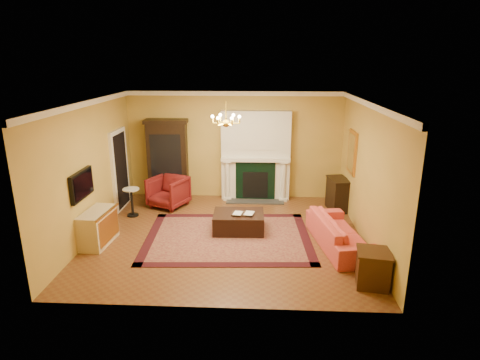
# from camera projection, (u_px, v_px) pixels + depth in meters

# --- Properties ---
(floor) EXTENTS (6.00, 5.50, 0.02)m
(floor) POSITION_uv_depth(u_px,v_px,m) (227.00, 236.00, 9.08)
(floor) COLOR brown
(floor) RESTS_ON ground
(ceiling) EXTENTS (6.00, 5.50, 0.02)m
(ceiling) POSITION_uv_depth(u_px,v_px,m) (226.00, 101.00, 8.20)
(ceiling) COLOR white
(ceiling) RESTS_ON wall_back
(wall_back) EXTENTS (6.00, 0.02, 3.00)m
(wall_back) POSITION_uv_depth(u_px,v_px,m) (235.00, 145.00, 11.28)
(wall_back) COLOR gold
(wall_back) RESTS_ON floor
(wall_front) EXTENTS (6.00, 0.02, 3.00)m
(wall_front) POSITION_uv_depth(u_px,v_px,m) (211.00, 221.00, 6.00)
(wall_front) COLOR gold
(wall_front) RESTS_ON floor
(wall_left) EXTENTS (0.02, 5.50, 3.00)m
(wall_left) POSITION_uv_depth(u_px,v_px,m) (90.00, 170.00, 8.79)
(wall_left) COLOR gold
(wall_left) RESTS_ON floor
(wall_right) EXTENTS (0.02, 5.50, 3.00)m
(wall_right) POSITION_uv_depth(u_px,v_px,m) (368.00, 174.00, 8.49)
(wall_right) COLOR gold
(wall_right) RESTS_ON floor
(fireplace) EXTENTS (1.90, 0.70, 2.50)m
(fireplace) POSITION_uv_depth(u_px,v_px,m) (256.00, 158.00, 11.16)
(fireplace) COLOR silver
(fireplace) RESTS_ON wall_back
(crown_molding) EXTENTS (6.00, 5.50, 0.12)m
(crown_molding) POSITION_uv_depth(u_px,v_px,m) (229.00, 100.00, 9.14)
(crown_molding) COLOR white
(crown_molding) RESTS_ON ceiling
(doorway) EXTENTS (0.08, 1.05, 2.10)m
(doorway) POSITION_uv_depth(u_px,v_px,m) (120.00, 170.00, 10.54)
(doorway) COLOR white
(doorway) RESTS_ON wall_left
(tv_panel) EXTENTS (0.09, 0.95, 0.58)m
(tv_panel) POSITION_uv_depth(u_px,v_px,m) (82.00, 185.00, 8.25)
(tv_panel) COLOR black
(tv_panel) RESTS_ON wall_left
(gilt_mirror) EXTENTS (0.06, 0.76, 1.05)m
(gilt_mirror) POSITION_uv_depth(u_px,v_px,m) (352.00, 152.00, 9.79)
(gilt_mirror) COLOR gold
(gilt_mirror) RESTS_ON wall_right
(chandelier) EXTENTS (0.63, 0.55, 0.53)m
(chandelier) POSITION_uv_depth(u_px,v_px,m) (226.00, 121.00, 8.32)
(chandelier) COLOR gold
(chandelier) RESTS_ON ceiling
(oriental_rug) EXTENTS (3.79, 2.92, 0.01)m
(oriental_rug) POSITION_uv_depth(u_px,v_px,m) (228.00, 237.00, 8.98)
(oriental_rug) COLOR #4C101B
(oriental_rug) RESTS_ON floor
(china_cabinet) EXTENTS (1.11, 0.56, 2.16)m
(china_cabinet) POSITION_uv_depth(u_px,v_px,m) (168.00, 161.00, 11.23)
(china_cabinet) COLOR black
(china_cabinet) RESTS_ON floor
(wingback_armchair) EXTENTS (1.15, 1.12, 0.91)m
(wingback_armchair) POSITION_uv_depth(u_px,v_px,m) (168.00, 190.00, 10.74)
(wingback_armchair) COLOR maroon
(wingback_armchair) RESTS_ON floor
(pedestal_table) EXTENTS (0.41, 0.41, 0.73)m
(pedestal_table) POSITION_uv_depth(u_px,v_px,m) (132.00, 200.00, 10.09)
(pedestal_table) COLOR black
(pedestal_table) RESTS_ON floor
(commode) EXTENTS (0.54, 1.03, 0.75)m
(commode) POSITION_uv_depth(u_px,v_px,m) (98.00, 228.00, 8.58)
(commode) COLOR beige
(commode) RESTS_ON floor
(coral_sofa) EXTENTS (0.99, 2.25, 0.85)m
(coral_sofa) POSITION_uv_depth(u_px,v_px,m) (340.00, 228.00, 8.45)
(coral_sofa) COLOR #E85149
(coral_sofa) RESTS_ON floor
(end_table) EXTENTS (0.62, 0.62, 0.62)m
(end_table) POSITION_uv_depth(u_px,v_px,m) (373.00, 269.00, 7.00)
(end_table) COLOR #35190E
(end_table) RESTS_ON floor
(console_table) EXTENTS (0.54, 0.80, 0.82)m
(console_table) POSITION_uv_depth(u_px,v_px,m) (338.00, 195.00, 10.53)
(console_table) COLOR black
(console_table) RESTS_ON floor
(leather_ottoman) EXTENTS (1.17, 0.87, 0.43)m
(leather_ottoman) POSITION_uv_depth(u_px,v_px,m) (239.00, 222.00, 9.25)
(leather_ottoman) COLOR black
(leather_ottoman) RESTS_ON oriental_rug
(ottoman_tray) EXTENTS (0.41, 0.32, 0.03)m
(ottoman_tray) POSITION_uv_depth(u_px,v_px,m) (240.00, 214.00, 9.13)
(ottoman_tray) COLOR black
(ottoman_tray) RESTS_ON leather_ottoman
(book_a) EXTENTS (0.20, 0.06, 0.26)m
(book_a) POSITION_uv_depth(u_px,v_px,m) (234.00, 208.00, 9.05)
(book_a) COLOR gray
(book_a) RESTS_ON ottoman_tray
(book_b) EXTENTS (0.20, 0.06, 0.27)m
(book_b) POSITION_uv_depth(u_px,v_px,m) (245.00, 208.00, 9.06)
(book_b) COLOR gray
(book_b) RESTS_ON ottoman_tray
(topiary_left) EXTENTS (0.18, 0.18, 0.48)m
(topiary_left) POSITION_uv_depth(u_px,v_px,m) (236.00, 147.00, 11.06)
(topiary_left) COLOR gray
(topiary_left) RESTS_ON fireplace
(topiary_right) EXTENTS (0.17, 0.17, 0.46)m
(topiary_right) POSITION_uv_depth(u_px,v_px,m) (276.00, 148.00, 11.01)
(topiary_right) COLOR gray
(topiary_right) RESTS_ON fireplace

